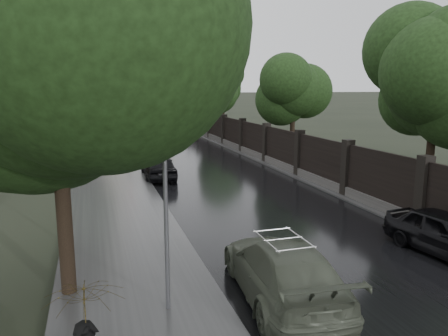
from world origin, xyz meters
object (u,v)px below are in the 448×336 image
at_px(lamp_post, 166,201).
at_px(car_right_near, 447,234).
at_px(tree_right_b, 293,89).
at_px(volga_sedan, 282,270).
at_px(tree_left_far, 75,85).
at_px(tree_right_a, 436,91).
at_px(tree_right_c, 223,89).
at_px(traffic_light, 128,125).
at_px(hatchback_left, 159,166).
at_px(pedestrian_umbrella, 86,318).
at_px(tree_left_near, 51,27).

bearing_deg(lamp_post, car_right_near, 6.78).
relative_size(tree_right_b, lamp_post, 1.37).
bearing_deg(volga_sedan, car_right_near, -164.36).
relative_size(tree_left_far, tree_right_a, 1.05).
height_order(tree_right_c, traffic_light, tree_right_c).
height_order(traffic_light, hatchback_left, traffic_light).
bearing_deg(traffic_light, tree_left_far, 126.47).
height_order(lamp_post, pedestrian_umbrella, lamp_post).
relative_size(tree_left_far, volga_sedan, 1.44).
xyz_separation_m(tree_right_b, hatchback_left, (-10.86, -5.47, -4.23)).
xyz_separation_m(tree_right_a, car_right_near, (-4.10, -5.45, -4.26)).
distance_m(tree_right_c, car_right_near, 37.92).
distance_m(tree_right_c, pedestrian_umbrella, 44.57).
bearing_deg(hatchback_left, traffic_light, -82.65).
bearing_deg(pedestrian_umbrella, tree_right_c, 65.95).
bearing_deg(hatchback_left, lamp_post, 83.29).
bearing_deg(pedestrian_umbrella, tree_left_near, 91.08).
distance_m(tree_left_far, tree_right_a, 26.91).
bearing_deg(tree_left_near, tree_right_c, 67.80).
bearing_deg(traffic_light, lamp_post, -92.68).
distance_m(volga_sedan, hatchback_left, 15.11).
height_order(tree_left_far, volga_sedan, tree_left_far).
distance_m(tree_left_near, tree_right_a, 15.97).
bearing_deg(tree_right_c, traffic_light, -128.18).
relative_size(traffic_light, hatchback_left, 0.95).
xyz_separation_m(traffic_light, hatchback_left, (0.94, -8.47, -1.68)).
relative_size(tree_right_a, lamp_post, 1.37).
relative_size(tree_right_c, pedestrian_umbrella, 2.43).
distance_m(lamp_post, hatchback_left, 15.29).
bearing_deg(traffic_light, tree_right_c, 51.82).
height_order(tree_left_near, tree_left_far, tree_left_near).
height_order(tree_left_near, volga_sedan, tree_left_near).
relative_size(tree_left_far, tree_right_b, 1.05).
height_order(tree_left_near, tree_right_c, tree_left_near).
relative_size(tree_right_b, traffic_light, 1.75).
relative_size(traffic_light, pedestrian_umbrella, 1.38).
bearing_deg(tree_right_b, tree_left_far, 152.70).
bearing_deg(tree_right_a, tree_right_c, 90.00).
xyz_separation_m(car_right_near, pedestrian_umbrella, (-10.47, -4.57, 1.39)).
relative_size(tree_left_near, car_right_near, 2.26).
xyz_separation_m(tree_left_far, pedestrian_umbrella, (0.93, -32.02, -3.16)).
height_order(tree_right_b, lamp_post, tree_right_b).
xyz_separation_m(lamp_post, traffic_light, (1.10, 23.49, -0.27)).
relative_size(tree_right_a, hatchback_left, 1.66).
bearing_deg(car_right_near, hatchback_left, 108.95).
distance_m(tree_left_far, traffic_light, 6.84).
xyz_separation_m(volga_sedan, pedestrian_umbrella, (-4.47, -3.47, 1.34)).
relative_size(hatchback_left, car_right_near, 1.04).
bearing_deg(traffic_light, hatchback_left, -83.67).
height_order(tree_right_b, tree_right_c, same).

